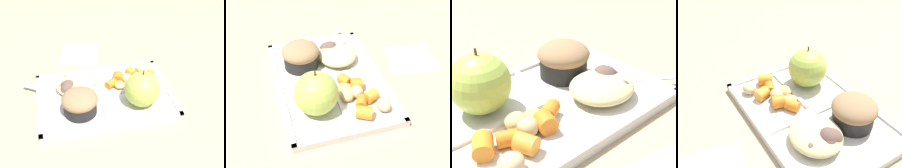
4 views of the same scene
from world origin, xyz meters
TOP-DOWN VIEW (x-y plane):
  - ground at (0.00, 0.00)m, footprint 6.00×6.00m
  - lunch_tray at (-0.00, -0.00)m, footprint 0.35×0.23m
  - green_apple at (-0.09, 0.05)m, footprint 0.09×0.09m
  - bran_muffin at (0.07, 0.05)m, footprint 0.09×0.09m
  - carrot_slice_small at (-0.09, -0.07)m, footprint 0.03×0.03m
  - carrot_slice_near_corner at (-0.10, -0.04)m, footprint 0.03×0.03m
  - carrot_slice_large at (-0.02, -0.03)m, footprint 0.04×0.03m
  - carrot_slice_back at (-0.05, -0.05)m, footprint 0.03×0.03m
  - carrot_slice_tilted at (-0.13, -0.04)m, footprint 0.04×0.04m
  - potato_chunk_wedge at (-0.12, -0.08)m, footprint 0.04×0.03m
  - potato_chunk_browned at (-0.05, -0.02)m, footprint 0.03×0.04m
  - potato_chunk_large at (-0.07, -0.02)m, footprint 0.03×0.03m
  - potato_chunk_corner at (-0.07, -0.04)m, footprint 0.04×0.04m
  - egg_noodle_pile at (0.07, -0.04)m, footprint 0.10×0.09m
  - meatball_side at (0.10, -0.03)m, footprint 0.03×0.03m
  - meatball_front at (0.09, -0.06)m, footprint 0.03×0.03m
  - meatball_center at (0.09, -0.03)m, footprint 0.04×0.04m
  - meatball_back at (0.09, -0.02)m, footprint 0.04×0.04m
  - plastic_fork at (0.13, -0.03)m, footprint 0.14×0.10m
  - paper_napkin at (0.04, -0.22)m, footprint 0.13×0.13m

SIDE VIEW (x-z plane):
  - ground at x=0.00m, z-range 0.00..0.00m
  - paper_napkin at x=0.04m, z-range 0.00..0.00m
  - lunch_tray at x=0.00m, z-range 0.00..0.02m
  - plastic_fork at x=0.13m, z-range 0.01..0.01m
  - potato_chunk_browned at x=-0.05m, z-range 0.01..0.03m
  - carrot_slice_near_corner at x=-0.10m, z-range 0.01..0.03m
  - carrot_slice_large at x=-0.02m, z-range 0.01..0.03m
  - potato_chunk_large at x=-0.07m, z-range 0.01..0.04m
  - potato_chunk_wedge at x=-0.12m, z-range 0.01..0.04m
  - carrot_slice_small at x=-0.09m, z-range 0.01..0.04m
  - carrot_slice_tilted at x=-0.13m, z-range 0.01..0.04m
  - potato_chunk_corner at x=-0.07m, z-range 0.01..0.04m
  - carrot_slice_back at x=-0.05m, z-range 0.01..0.04m
  - meatball_front at x=0.09m, z-range 0.01..0.04m
  - egg_noodle_pile at x=0.07m, z-range 0.01..0.05m
  - meatball_side at x=0.10m, z-range 0.01..0.05m
  - meatball_back at x=0.09m, z-range 0.01..0.05m
  - meatball_center at x=0.09m, z-range 0.01..0.05m
  - bran_muffin at x=0.07m, z-range 0.01..0.07m
  - green_apple at x=-0.09m, z-range 0.01..0.10m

